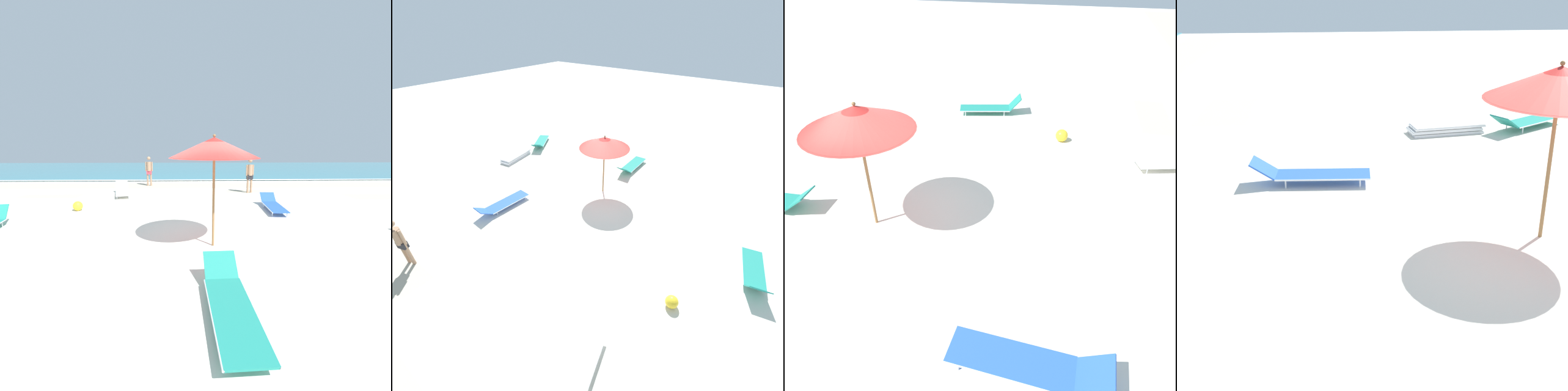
{
  "view_description": "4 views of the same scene",
  "coord_description": "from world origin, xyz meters",
  "views": [
    {
      "loc": [
        -0.29,
        -6.58,
        2.42
      ],
      "look_at": [
        -0.05,
        1.99,
        0.77
      ],
      "focal_mm": 24.0,
      "sensor_mm": 36.0,
      "label": 1
    },
    {
      "loc": [
        -5.16,
        7.86,
        6.63
      ],
      "look_at": [
        -0.21,
        1.29,
        0.96
      ],
      "focal_mm": 24.0,
      "sensor_mm": 36.0,
      "label": 2
    },
    {
      "loc": [
        5.99,
        3.03,
        5.09
      ],
      "look_at": [
        -0.21,
        1.61,
        0.68
      ],
      "focal_mm": 35.0,
      "sensor_mm": 36.0,
      "label": 3
    },
    {
      "loc": [
        -6.91,
        2.78,
        3.82
      ],
      "look_at": [
        -0.28,
        2.13,
        1.04
      ],
      "focal_mm": 50.0,
      "sensor_mm": 36.0,
      "label": 4
    }
  ],
  "objects": [
    {
      "name": "sun_lounger_beside_umbrella",
      "position": [
        2.93,
        3.0,
        0.2
      ],
      "size": [
        0.75,
        2.3,
        0.49
      ],
      "rotation": [
        0.0,
        0.0,
        -0.06
      ],
      "color": "blue",
      "rests_on": "ground_plane"
    },
    {
      "name": "sun_lounger_mid_beach_solo",
      "position": [
        0.3,
        -3.19,
        0.21
      ],
      "size": [
        0.7,
        2.31,
        0.51
      ],
      "rotation": [
        0.0,
        0.0,
        0.04
      ],
      "color": "#1E8475",
      "rests_on": "ground_plane"
    },
    {
      "name": "beachgoer_wading_adult",
      "position": [
        2.87,
        6.7,
        1.0
      ],
      "size": [
        0.43,
        0.27,
        1.76
      ],
      "rotation": [
        0.0,
        0.0,
        0.31
      ],
      "color": "#A37A5B",
      "rests_on": "ground_plane"
    },
    {
      "name": "ocean_water",
      "position": [
        0.0,
        20.66,
        0.03
      ],
      "size": [
        60.0,
        18.8,
        0.07
      ],
      "color": "teal",
      "rests_on": "ground_plane"
    },
    {
      "name": "beach_ball",
      "position": [
        -4.45,
        3.1,
        0.18
      ],
      "size": [
        0.36,
        0.36,
        0.36
      ],
      "color": "yellow",
      "rests_on": "ground_plane"
    },
    {
      "name": "beach_umbrella",
      "position": [
        0.31,
        -0.53,
        2.36
      ],
      "size": [
        2.1,
        2.1,
        2.67
      ],
      "color": "olive",
      "rests_on": "ground_plane"
    },
    {
      "name": "sun_lounger_near_water_left",
      "position": [
        -3.53,
        6.15,
        0.22
      ],
      "size": [
        1.14,
        2.25,
        0.6
      ],
      "rotation": [
        0.0,
        0.0,
        0.26
      ],
      "color": "white",
      "rests_on": "ground_plane"
    },
    {
      "name": "beachgoer_shoreline_child",
      "position": [
        -2.66,
        9.28,
        1.0
      ],
      "size": [
        0.45,
        0.27,
        1.76
      ],
      "rotation": [
        0.0,
        0.0,
        6.25
      ],
      "color": "#A37A5B",
      "rests_on": "ground_plane"
    },
    {
      "name": "ground_plane",
      "position": [
        0.0,
        0.01,
        -0.08
      ],
      "size": [
        60.0,
        60.0,
        0.16
      ],
      "color": "silver"
    }
  ]
}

